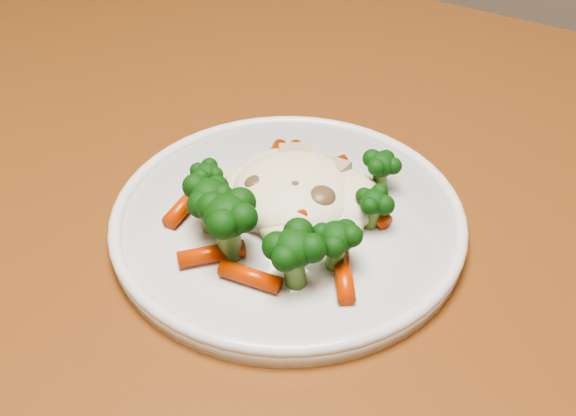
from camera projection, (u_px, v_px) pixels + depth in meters
name	position (u px, v px, depth m)	size (l,w,h in m)	color
dining_table	(297.00, 292.00, 0.62)	(1.33, 0.94, 0.75)	brown
plate	(288.00, 222.00, 0.54)	(0.26, 0.26, 0.01)	white
meal	(287.00, 201.00, 0.52)	(0.16, 0.16, 0.05)	#F5EAC4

